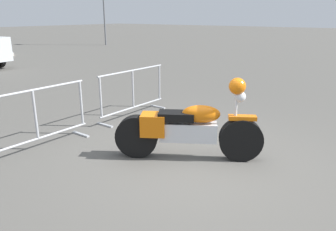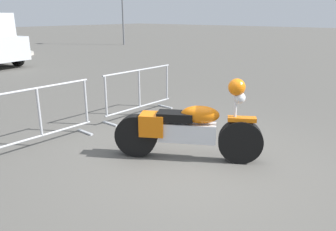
# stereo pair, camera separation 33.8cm
# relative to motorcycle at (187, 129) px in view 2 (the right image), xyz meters

# --- Properties ---
(ground_plane) EXTENTS (120.00, 120.00, 0.00)m
(ground_plane) POSITION_rel_motorcycle_xyz_m (-0.08, -0.17, -0.51)
(ground_plane) COLOR #54514C
(motorcycle) EXTENTS (1.38, 2.12, 1.34)m
(motorcycle) POSITION_rel_motorcycle_xyz_m (0.00, 0.00, 0.00)
(motorcycle) COLOR black
(motorcycle) RESTS_ON ground
(crowd_barrier_near) EXTENTS (2.02, 0.47, 1.07)m
(crowd_barrier_near) POSITION_rel_motorcycle_xyz_m (-1.22, 2.27, 0.04)
(crowd_barrier_near) COLOR #9EA0A5
(crowd_barrier_near) RESTS_ON ground
(crowd_barrier_far) EXTENTS (2.02, 0.47, 1.07)m
(crowd_barrier_far) POSITION_rel_motorcycle_xyz_m (1.22, 2.27, 0.04)
(crowd_barrier_far) COLOR #9EA0A5
(crowd_barrier_far) RESTS_ON ground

